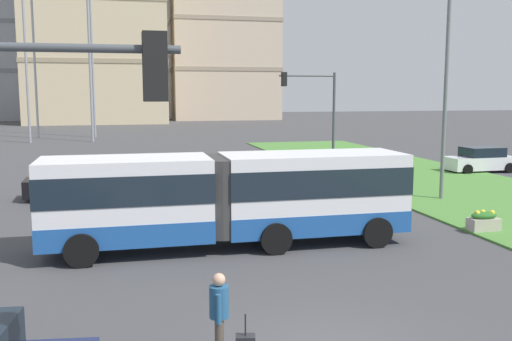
# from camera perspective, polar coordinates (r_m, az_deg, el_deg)

# --- Properties ---
(articulated_bus) EXTENTS (11.86, 2.80, 3.00)m
(articulated_bus) POSITION_cam_1_polar(r_m,az_deg,el_deg) (18.64, -2.71, -2.61)
(articulated_bus) COLOR white
(articulated_bus) RESTS_ON ground
(car_white_van) EXTENTS (4.46, 2.14, 1.58)m
(car_white_van) POSITION_cam_1_polar(r_m,az_deg,el_deg) (38.92, 21.35, 0.97)
(car_white_van) COLOR silver
(car_white_van) RESTS_ON ground
(car_black_sedan) EXTENTS (4.45, 2.12, 1.58)m
(car_black_sedan) POSITION_cam_1_polar(r_m,az_deg,el_deg) (28.59, -17.72, -1.16)
(car_black_sedan) COLOR black
(car_black_sedan) RESTS_ON ground
(pedestrian_crossing) EXTENTS (0.36, 0.57, 1.74)m
(pedestrian_crossing) POSITION_cam_1_polar(r_m,az_deg,el_deg) (10.91, -3.67, -13.83)
(pedestrian_crossing) COLOR #4C4238
(pedestrian_crossing) RESTS_ON ground
(flower_planter_2) EXTENTS (1.10, 0.56, 0.74)m
(flower_planter_2) POSITION_cam_1_polar(r_m,az_deg,el_deg) (22.29, 21.65, -4.65)
(flower_planter_2) COLOR #B7AD9E
(flower_planter_2) RESTS_ON grass_median
(traffic_light_far_right) EXTENTS (3.43, 0.28, 6.14)m
(traffic_light_far_right) POSITION_cam_1_polar(r_m,az_deg,el_deg) (33.78, 6.03, 6.34)
(traffic_light_far_right) COLOR #474C51
(traffic_light_far_right) RESTS_ON ground
(streetlight_median) EXTENTS (0.70, 0.28, 9.69)m
(streetlight_median) POSITION_cam_1_polar(r_m,az_deg,el_deg) (27.86, 18.31, 7.97)
(streetlight_median) COLOR slate
(streetlight_median) RESTS_ON ground
(apartment_tower_westcentre) EXTENTS (22.02, 17.73, 37.39)m
(apartment_tower_westcentre) POSITION_cam_1_polar(r_m,az_deg,el_deg) (100.64, -15.68, 15.34)
(apartment_tower_westcentre) COLOR beige
(apartment_tower_westcentre) RESTS_ON ground
(apartment_tower_centre) EXTENTS (19.24, 17.07, 43.34)m
(apartment_tower_centre) POSITION_cam_1_polar(r_m,az_deg,el_deg) (111.26, -3.48, 16.40)
(apartment_tower_centre) COLOR #C6B299
(apartment_tower_centre) RESTS_ON ground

